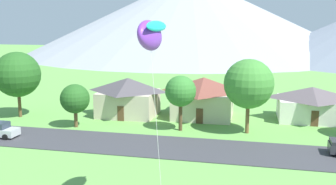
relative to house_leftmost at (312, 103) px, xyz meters
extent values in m
cube|color=#38383D|center=(-12.55, -15.01, -2.28)|extent=(160.00, 7.17, 0.08)
cone|color=#8E939E|center=(-34.27, 111.16, 14.09)|extent=(139.13, 139.13, 32.81)
cube|color=silver|center=(0.00, 0.00, -0.87)|extent=(8.42, 6.48, 2.89)
pyramid|color=#564C51|center=(0.00, 0.00, 1.36)|extent=(9.09, 7.00, 1.59)
cube|color=brown|center=(0.00, -3.26, -1.32)|extent=(0.90, 0.06, 2.00)
cube|color=beige|center=(-24.46, -2.75, -0.61)|extent=(7.64, 6.42, 3.42)
pyramid|color=#474247|center=(-24.46, -2.75, 2.04)|extent=(8.25, 6.94, 1.88)
cube|color=brown|center=(-24.46, -5.98, -1.32)|extent=(0.90, 0.06, 2.00)
cube|color=beige|center=(-14.18, -1.13, -0.56)|extent=(7.81, 7.79, 3.52)
pyramid|color=brown|center=(-14.18, -1.13, 2.17)|extent=(8.43, 8.41, 1.94)
cube|color=brown|center=(-14.18, -5.05, -1.32)|extent=(0.90, 0.06, 2.00)
cylinder|color=brown|center=(-8.17, -7.95, -0.47)|extent=(0.44, 0.44, 3.70)
sphere|color=#3D7F33|center=(-8.17, -7.95, 3.53)|extent=(5.72, 5.72, 5.72)
cylinder|color=#4C3823|center=(-15.98, -8.58, -0.61)|extent=(0.44, 0.44, 3.42)
sphere|color=#33752D|center=(-15.98, -8.58, 2.48)|extent=(3.69, 3.69, 3.69)
cylinder|color=brown|center=(-38.74, -6.80, -0.53)|extent=(0.44, 0.44, 3.58)
sphere|color=#23561E|center=(-38.74, -6.80, 3.56)|extent=(6.13, 6.13, 6.13)
cylinder|color=brown|center=(-28.90, -9.91, -1.21)|extent=(0.44, 0.44, 2.23)
sphere|color=#23561E|center=(-28.90, -9.91, 1.26)|extent=(3.60, 3.60, 3.60)
cylinder|color=black|center=(-33.99, -14.86, -1.92)|extent=(0.64, 0.24, 0.64)
cylinder|color=black|center=(-33.99, -16.70, -1.92)|extent=(0.64, 0.24, 0.64)
ellipsoid|color=purple|center=(-13.99, -29.35, 9.60)|extent=(1.70, 3.20, 2.00)
ellipsoid|color=#1EB2D1|center=(-13.55, -29.40, 10.16)|extent=(0.79, 3.16, 0.69)
cylinder|color=silver|center=(-13.31, -30.54, 4.42)|extent=(1.39, 2.42, 10.38)
camera|label=1|loc=(-7.99, -51.28, 10.29)|focal=40.06mm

